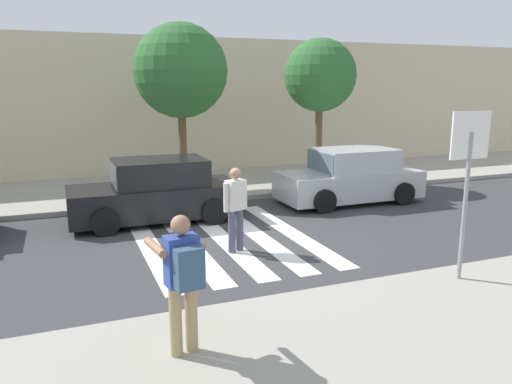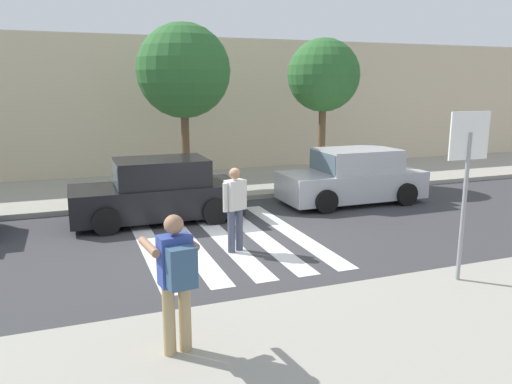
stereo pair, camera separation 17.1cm
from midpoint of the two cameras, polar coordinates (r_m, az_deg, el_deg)
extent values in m
plane|color=#38383A|center=(10.85, -2.90, -5.72)|extent=(120.00, 120.00, 0.00)
cube|color=#9E998C|center=(16.47, -9.27, 0.58)|extent=(60.00, 4.80, 0.14)
cube|color=beige|center=(20.50, -11.99, 9.62)|extent=(56.00, 4.00, 5.04)
cube|color=silver|center=(10.69, -11.48, -6.21)|extent=(0.44, 5.20, 0.01)
cube|color=silver|center=(10.83, -7.28, -5.81)|extent=(0.44, 5.20, 0.01)
cube|color=silver|center=(11.03, -3.22, -5.40)|extent=(0.44, 5.20, 0.01)
cube|color=silver|center=(11.28, 0.68, -4.98)|extent=(0.44, 5.20, 0.01)
cube|color=silver|center=(11.58, 4.38, -4.55)|extent=(0.44, 5.20, 0.01)
cylinder|color=gray|center=(8.79, 23.16, -1.72)|extent=(0.07, 0.07, 2.45)
cube|color=white|center=(8.61, 23.74, 5.91)|extent=(0.76, 0.03, 0.76)
cube|color=red|center=(8.63, 23.66, 5.93)|extent=(0.66, 0.02, 0.66)
cylinder|color=tan|center=(6.19, -9.10, -14.28)|extent=(0.15, 0.15, 0.88)
cylinder|color=tan|center=(6.25, -7.32, -13.95)|extent=(0.15, 0.15, 0.88)
cube|color=#33479E|center=(5.94, -8.42, -7.69)|extent=(0.41, 0.29, 0.60)
sphere|color=#A37556|center=(5.80, -8.55, -3.69)|extent=(0.23, 0.23, 0.23)
cylinder|color=#A37556|center=(6.02, -11.34, -6.15)|extent=(0.18, 0.59, 0.10)
cylinder|color=#A37556|center=(6.17, -7.06, -5.56)|extent=(0.18, 0.59, 0.10)
cube|color=black|center=(6.24, -9.73, -5.14)|extent=(0.15, 0.12, 0.10)
cube|color=#335170|center=(5.74, -7.62, -8.58)|extent=(0.34, 0.24, 0.48)
cylinder|color=#474C60|center=(10.06, -2.35, -4.53)|extent=(0.15, 0.15, 0.88)
cylinder|color=#474C60|center=(10.18, -1.46, -4.32)|extent=(0.15, 0.15, 0.88)
cube|color=silver|center=(9.93, -1.93, -0.33)|extent=(0.44, 0.35, 0.60)
sphere|color=#A37556|center=(9.85, -1.95, 2.12)|extent=(0.23, 0.23, 0.23)
cylinder|color=silver|center=(9.79, -3.03, -0.64)|extent=(0.10, 0.10, 0.58)
cylinder|color=silver|center=(10.08, -0.86, -0.25)|extent=(0.10, 0.10, 0.58)
cube|color=black|center=(12.62, -10.94, -0.88)|extent=(4.10, 1.70, 0.76)
cube|color=black|center=(12.51, -10.39, 2.30)|extent=(2.20, 1.56, 0.64)
cube|color=slate|center=(12.37, -15.27, 1.96)|extent=(0.10, 1.50, 0.54)
cube|color=slate|center=(12.71, -6.09, 2.58)|extent=(0.10, 1.50, 0.51)
cylinder|color=black|center=(11.71, -16.33, -3.22)|extent=(0.64, 0.22, 0.64)
cylinder|color=black|center=(13.36, -16.91, -1.39)|extent=(0.64, 0.22, 0.64)
cylinder|color=black|center=(12.14, -4.29, -2.23)|extent=(0.64, 0.22, 0.64)
cylinder|color=black|center=(13.73, -6.29, -0.57)|extent=(0.64, 0.22, 0.64)
cube|color=#B7BABF|center=(14.58, 11.16, 0.85)|extent=(4.10, 1.70, 0.76)
cube|color=#B7BABF|center=(14.54, 11.78, 3.60)|extent=(2.20, 1.56, 0.64)
cube|color=slate|center=(14.00, 8.07, 3.41)|extent=(0.10, 1.50, 0.54)
cube|color=slate|center=(15.08, 14.91, 3.74)|extent=(0.10, 1.50, 0.51)
cylinder|color=black|center=(13.28, 8.37, -1.07)|extent=(0.64, 0.22, 0.64)
cylinder|color=black|center=(14.75, 5.19, 0.33)|extent=(0.64, 0.22, 0.64)
cylinder|color=black|center=(14.65, 17.11, -0.24)|extent=(0.64, 0.22, 0.64)
cylinder|color=black|center=(16.00, 13.43, 0.98)|extent=(0.64, 0.22, 0.64)
cylinder|color=brown|center=(15.38, -7.73, 5.29)|extent=(0.24, 0.24, 2.76)
sphere|color=#2D662D|center=(15.28, -7.97, 13.57)|extent=(2.78, 2.78, 2.78)
cylinder|color=brown|center=(16.91, 7.80, 5.95)|extent=(0.24, 0.24, 2.79)
sphere|color=#2D662D|center=(16.82, 8.01, 13.10)|extent=(2.37, 2.37, 2.37)
camera|label=1|loc=(0.09, -89.54, 0.10)|focal=35.00mm
camera|label=2|loc=(0.09, 90.46, -0.10)|focal=35.00mm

